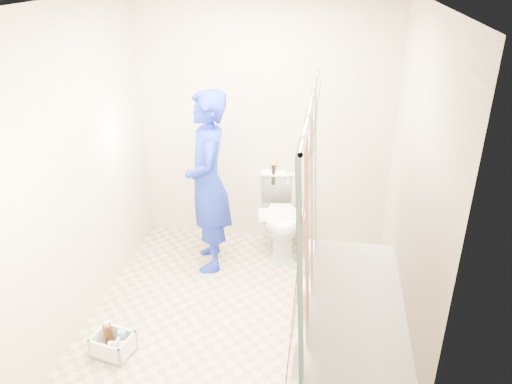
% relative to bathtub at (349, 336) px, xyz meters
% --- Properties ---
extents(floor, '(2.60, 2.60, 0.00)m').
position_rel_bathtub_xyz_m(floor, '(-0.85, 0.43, -0.27)').
color(floor, tan).
rests_on(floor, ground).
extents(ceiling, '(2.40, 2.60, 0.02)m').
position_rel_bathtub_xyz_m(ceiling, '(-0.85, 0.43, 2.13)').
color(ceiling, white).
rests_on(ceiling, wall_back).
extents(wall_back, '(2.40, 0.02, 2.40)m').
position_rel_bathtub_xyz_m(wall_back, '(-0.85, 1.73, 0.93)').
color(wall_back, '#BDA991').
rests_on(wall_back, ground).
extents(wall_front, '(2.40, 0.02, 2.40)m').
position_rel_bathtub_xyz_m(wall_front, '(-0.85, -0.88, 0.93)').
color(wall_front, '#BDA991').
rests_on(wall_front, ground).
extents(wall_left, '(0.02, 2.60, 2.40)m').
position_rel_bathtub_xyz_m(wall_left, '(-2.05, 0.43, 0.93)').
color(wall_left, '#BDA991').
rests_on(wall_left, ground).
extents(wall_right, '(0.02, 2.60, 2.40)m').
position_rel_bathtub_xyz_m(wall_right, '(0.35, 0.43, 0.93)').
color(wall_right, '#BDA991').
rests_on(wall_right, ground).
extents(bathtub, '(0.70, 1.75, 0.50)m').
position_rel_bathtub_xyz_m(bathtub, '(0.00, 0.00, 0.00)').
color(bathtub, silver).
rests_on(bathtub, ground).
extents(curtain_rod, '(0.02, 1.90, 0.02)m').
position_rel_bathtub_xyz_m(curtain_rod, '(-0.33, 0.00, 1.68)').
color(curtain_rod, silver).
rests_on(curtain_rod, wall_back).
extents(shower_curtain, '(0.06, 1.75, 1.80)m').
position_rel_bathtub_xyz_m(shower_curtain, '(-0.33, 0.00, 0.75)').
color(shower_curtain, white).
rests_on(shower_curtain, curtain_rod).
extents(toilet, '(0.54, 0.80, 0.75)m').
position_rel_bathtub_xyz_m(toilet, '(-0.64, 1.51, 0.11)').
color(toilet, white).
rests_on(toilet, ground).
extents(tank_lid, '(0.49, 0.28, 0.04)m').
position_rel_bathtub_xyz_m(tank_lid, '(-0.62, 1.39, 0.17)').
color(tank_lid, white).
rests_on(tank_lid, toilet).
extents(tank_internals, '(0.18, 0.07, 0.25)m').
position_rel_bathtub_xyz_m(tank_internals, '(-0.71, 1.69, 0.47)').
color(tank_internals, black).
rests_on(tank_internals, toilet).
extents(plumber, '(0.56, 0.70, 1.66)m').
position_rel_bathtub_xyz_m(plumber, '(-1.27, 1.15, 0.56)').
color(plumber, navy).
rests_on(plumber, ground).
extents(cleaning_caddy, '(0.31, 0.27, 0.21)m').
position_rel_bathtub_xyz_m(cleaning_caddy, '(-1.68, -0.15, -0.19)').
color(cleaning_caddy, silver).
rests_on(cleaning_caddy, ground).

